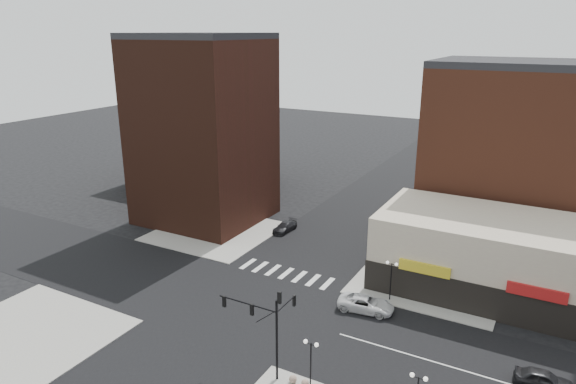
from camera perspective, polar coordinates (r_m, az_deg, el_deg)
The scene contains 16 objects.
ground at distance 52.14m, azimuth -4.61°, elevation -12.58°, with size 240.00×240.00×0.00m, color black.
road_ew at distance 52.14m, azimuth -4.61°, elevation -12.57°, with size 200.00×14.00×0.02m, color black.
road_ns at distance 52.14m, azimuth -4.61°, elevation -12.57°, with size 14.00×200.00×0.02m, color black.
sidewalk_nw at distance 70.38m, azimuth -8.03°, elevation -4.37°, with size 15.00×15.00×0.12m, color gray.
sidewalk_ne at distance 59.07m, azimuth 15.53°, elevation -9.33°, with size 15.00×15.00×0.12m, color gray.
sidewalk_sw at distance 52.76m, azimuth -27.72°, elevation -14.29°, with size 15.00×15.00×0.12m, color gray.
building_nw at distance 72.58m, azimuth -9.43°, elevation 6.50°, with size 16.00×15.00×25.00m, color #3B1C12.
building_nw_low at distance 93.70m, azimuth -9.71°, elevation 4.90°, with size 20.00×18.00×12.00m, color #3B1C12.
building_ne_midrise at distance 68.88m, azimuth 22.92°, elevation 3.47°, with size 18.00×15.00×22.00m, color brown.
building_ne_row at distance 57.32m, azimuth 22.27°, elevation -7.31°, with size 24.20×12.20×8.00m.
traffic_signal at distance 40.58m, azimuth -2.21°, elevation -13.90°, with size 5.59×3.09×7.77m.
street_lamp_se_a at distance 39.86m, azimuth 2.55°, elevation -17.42°, with size 1.22×0.32×4.16m.
street_lamp_ne at distance 52.52m, azimuth 11.42°, elevation -8.59°, with size 1.22×0.32×4.16m.
white_suv at distance 51.52m, azimuth 8.66°, elevation -12.17°, with size 2.50×5.41×1.50m, color silver.
dark_sedan_east at distance 45.93m, azimuth 26.54°, elevation -18.13°, with size 1.70×4.23×1.44m, color black.
dark_sedan_north at distance 69.72m, azimuth -0.34°, elevation -3.89°, with size 1.79×4.40×1.28m, color black.
Camera 1 is at (25.24, -37.40, 26.13)m, focal length 32.00 mm.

